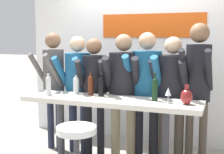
{
  "coord_description": "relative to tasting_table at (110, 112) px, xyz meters",
  "views": [
    {
      "loc": [
        1.31,
        -3.43,
        1.67
      ],
      "look_at": [
        0.0,
        0.08,
        1.17
      ],
      "focal_mm": 50.0,
      "sensor_mm": 36.0,
      "label": 1
    }
  ],
  "objects": [
    {
      "name": "back_wall",
      "position": [
        0.0,
        1.35,
        0.59
      ],
      "size": [
        3.78,
        0.12,
        2.68
      ],
      "color": "white",
      "rests_on": "ground_plane"
    },
    {
      "name": "tasting_table",
      "position": [
        0.0,
        0.0,
        0.0
      ],
      "size": [
        2.18,
        0.52,
        0.92
      ],
      "color": "silver",
      "rests_on": "ground_plane"
    },
    {
      "name": "bar_stool",
      "position": [
        -0.12,
        -0.65,
        -0.26
      ],
      "size": [
        0.43,
        0.43,
        0.75
      ],
      "color": "#333338",
      "rests_on": "ground_plane"
    },
    {
      "name": "person_far_left",
      "position": [
        -1.05,
        0.46,
        0.32
      ],
      "size": [
        0.42,
        0.55,
        1.71
      ],
      "rotation": [
        0.0,
        0.0,
        -0.19
      ],
      "color": "#23283D",
      "rests_on": "ground_plane"
    },
    {
      "name": "person_left",
      "position": [
        -0.65,
        0.45,
        0.27
      ],
      "size": [
        0.48,
        0.57,
        1.66
      ],
      "rotation": [
        0.0,
        0.0,
        -0.15
      ],
      "color": "#23283D",
      "rests_on": "ground_plane"
    },
    {
      "name": "person_center_left",
      "position": [
        -0.38,
        0.4,
        0.26
      ],
      "size": [
        0.45,
        0.55,
        1.64
      ],
      "rotation": [
        0.0,
        0.0,
        0.21
      ],
      "color": "black",
      "rests_on": "ground_plane"
    },
    {
      "name": "person_center",
      "position": [
        0.04,
        0.4,
        0.28
      ],
      "size": [
        0.51,
        0.6,
        1.69
      ],
      "rotation": [
        0.0,
        0.0,
        0.18
      ],
      "color": "gray",
      "rests_on": "ground_plane"
    },
    {
      "name": "person_center_right",
      "position": [
        0.33,
        0.47,
        0.3
      ],
      "size": [
        0.48,
        0.57,
        1.71
      ],
      "rotation": [
        0.0,
        0.0,
        -0.06
      ],
      "color": "black",
      "rests_on": "ground_plane"
    },
    {
      "name": "person_right",
      "position": [
        0.66,
        0.49,
        0.26
      ],
      "size": [
        0.47,
        0.55,
        1.66
      ],
      "rotation": [
        0.0,
        0.0,
        -0.06
      ],
      "color": "#473D33",
      "rests_on": "ground_plane"
    },
    {
      "name": "person_far_right",
      "position": [
        0.97,
        0.47,
        0.4
      ],
      "size": [
        0.38,
        0.54,
        1.82
      ],
      "rotation": [
        0.0,
        0.0,
        -0.06
      ],
      "color": "#473D33",
      "rests_on": "ground_plane"
    },
    {
      "name": "wine_bottle_0",
      "position": [
        -0.8,
        -0.08,
        0.3
      ],
      "size": [
        0.07,
        0.07,
        0.3
      ],
      "color": "#B7BCC1",
      "rests_on": "tasting_table"
    },
    {
      "name": "wine_bottle_1",
      "position": [
        -0.15,
        0.09,
        0.29
      ],
      "size": [
        0.07,
        0.07,
        0.29
      ],
      "color": "black",
      "rests_on": "tasting_table"
    },
    {
      "name": "wine_bottle_2",
      "position": [
        -0.51,
        0.13,
        0.28
      ],
      "size": [
        0.08,
        0.08,
        0.26
      ],
      "color": "#B7BCC1",
      "rests_on": "tasting_table"
    },
    {
      "name": "wine_bottle_3",
      "position": [
        0.53,
        0.06,
        0.31
      ],
      "size": [
        0.07,
        0.07,
        0.32
      ],
      "color": "black",
      "rests_on": "tasting_table"
    },
    {
      "name": "wine_bottle_4",
      "position": [
        -0.3,
        0.12,
        0.3
      ],
      "size": [
        0.07,
        0.07,
        0.3
      ],
      "color": "#4C1E0F",
      "rests_on": "tasting_table"
    },
    {
      "name": "wine_glass_0",
      "position": [
        0.7,
        -0.02,
        0.29
      ],
      "size": [
        0.07,
        0.07,
        0.18
      ],
      "color": "silver",
      "rests_on": "tasting_table"
    },
    {
      "name": "decorative_vase",
      "position": [
        0.9,
        -0.02,
        0.25
      ],
      "size": [
        0.13,
        0.13,
        0.22
      ],
      "color": "maroon",
      "rests_on": "tasting_table"
    }
  ]
}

